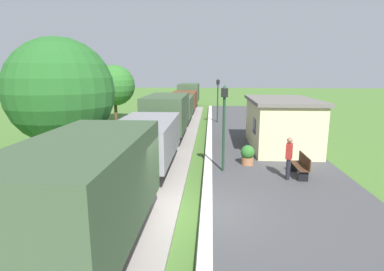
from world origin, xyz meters
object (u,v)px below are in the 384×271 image
at_px(bench_near_hut, 301,165).
at_px(tree_trackside_far, 74,92).
at_px(lamp_post_far, 218,92).
at_px(freight_train, 173,111).
at_px(tree_trackside_mid, 60,92).
at_px(station_hut, 281,123).
at_px(bench_down_platform, 262,124).
at_px(tree_field_left, 114,85).
at_px(lamp_post_near, 224,113).
at_px(potted_planter, 248,155).
at_px(person_waiting, 289,157).

bearing_deg(bench_near_hut, tree_trackside_far, 144.52).
height_order(lamp_post_far, tree_trackside_far, tree_trackside_far).
xyz_separation_m(freight_train, tree_trackside_mid, (-3.82, -9.60, 2.05)).
bearing_deg(lamp_post_far, bench_near_hut, -76.95).
distance_m(station_hut, bench_down_platform, 5.25).
distance_m(freight_train, station_hut, 8.93).
height_order(tree_trackside_mid, tree_field_left, tree_trackside_mid).
relative_size(lamp_post_near, lamp_post_far, 1.00).
relative_size(potted_planter, tree_field_left, 0.18).
height_order(lamp_post_near, lamp_post_far, same).
relative_size(bench_near_hut, lamp_post_far, 0.41).
bearing_deg(person_waiting, freight_train, -42.89).
bearing_deg(tree_trackside_mid, freight_train, 68.28).
bearing_deg(station_hut, freight_train, 139.60).
height_order(lamp_post_far, tree_field_left, tree_field_left).
height_order(station_hut, bench_down_platform, station_hut).
relative_size(freight_train, lamp_post_far, 10.59).
relative_size(person_waiting, tree_trackside_far, 0.38).
bearing_deg(lamp_post_far, bench_down_platform, -48.86).
bearing_deg(bench_near_hut, person_waiting, -150.12).
xyz_separation_m(bench_down_platform, tree_trackside_far, (-13.79, -0.23, 2.32)).
xyz_separation_m(potted_planter, tree_trackside_mid, (-8.44, -0.45, 2.88)).
bearing_deg(freight_train, tree_field_left, 143.37).
relative_size(potted_planter, lamp_post_near, 0.25).
bearing_deg(lamp_post_far, lamp_post_near, -90.00).
distance_m(freight_train, potted_planter, 10.29).
relative_size(lamp_post_far, tree_trackside_mid, 0.62).
bearing_deg(bench_down_platform, potted_planter, -103.22).
relative_size(bench_near_hut, lamp_post_near, 0.41).
height_order(bench_down_platform, tree_trackside_far, tree_trackside_far).
distance_m(bench_down_platform, tree_trackside_far, 13.99).
height_order(tree_trackside_mid, tree_trackside_far, tree_trackside_mid).
relative_size(bench_down_platform, tree_trackside_mid, 0.25).
distance_m(potted_planter, lamp_post_near, 2.59).
relative_size(person_waiting, lamp_post_far, 0.46).
bearing_deg(lamp_post_near, station_hut, 52.51).
height_order(person_waiting, tree_trackside_mid, tree_trackside_mid).
bearing_deg(bench_near_hut, tree_trackside_mid, 174.09).
distance_m(bench_down_platform, tree_trackside_mid, 14.07).
distance_m(tree_trackside_mid, tree_field_left, 14.05).
bearing_deg(freight_train, tree_trackside_mid, -111.72).
bearing_deg(lamp_post_far, freight_train, -138.88).
bearing_deg(tree_field_left, bench_down_platform, -21.67).
relative_size(person_waiting, lamp_post_near, 0.46).
bearing_deg(potted_planter, freight_train, 116.73).
distance_m(freight_train, lamp_post_far, 4.74).
relative_size(bench_down_platform, tree_field_left, 0.29).
bearing_deg(tree_trackside_far, bench_down_platform, 0.95).
distance_m(bench_near_hut, tree_trackside_mid, 10.88).
bearing_deg(bench_down_platform, freight_train, 174.60).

